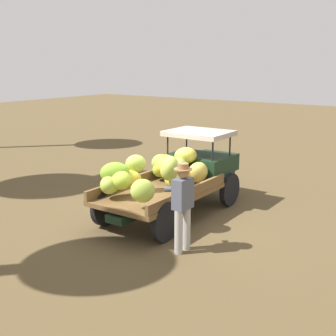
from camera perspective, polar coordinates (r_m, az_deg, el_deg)
ground_plane at (r=10.31m, az=0.18°, el=-6.50°), size 60.00×60.00×0.00m
truck at (r=10.49m, az=1.16°, el=-0.78°), size 4.50×1.87×1.85m
farmer at (r=8.27m, az=1.87°, el=-4.39°), size 0.53×0.47×1.72m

